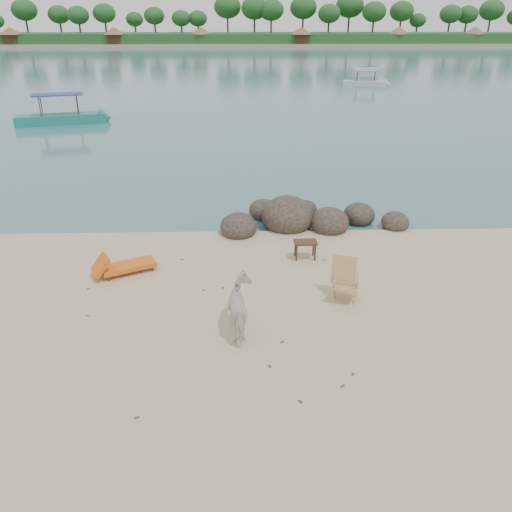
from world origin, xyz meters
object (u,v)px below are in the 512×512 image
(boulders, at_px, (300,219))
(cow, at_px, (243,309))
(lounge_chair, at_px, (128,264))
(deck_chair, at_px, (346,283))
(boat_near, at_px, (58,99))
(side_table, at_px, (305,251))

(boulders, bearing_deg, cow, -107.29)
(lounge_chair, bearing_deg, deck_chair, -43.45)
(boulders, bearing_deg, boat_near, 126.80)
(cow, xyz_separation_m, lounge_chair, (-3.22, 3.05, -0.33))
(cow, xyz_separation_m, boat_near, (-12.39, 25.78, 0.99))
(cow, bearing_deg, side_table, -124.92)
(boulders, height_order, cow, cow)
(cow, height_order, side_table, cow)
(side_table, bearing_deg, lounge_chair, -172.96)
(lounge_chair, bearing_deg, boulders, 6.53)
(cow, bearing_deg, boat_near, -73.03)
(lounge_chair, bearing_deg, side_table, -18.42)
(lounge_chair, bearing_deg, boat_near, 85.16)
(deck_chair, relative_size, boat_near, 0.16)
(boulders, height_order, deck_chair, deck_chair)
(deck_chair, bearing_deg, cow, -137.24)
(side_table, xyz_separation_m, deck_chair, (0.72, -2.49, 0.26))
(side_table, distance_m, deck_chair, 2.61)
(boulders, height_order, side_table, boulders)
(lounge_chair, distance_m, boat_near, 24.54)
(boulders, relative_size, side_table, 9.55)
(side_table, distance_m, boat_near, 26.23)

